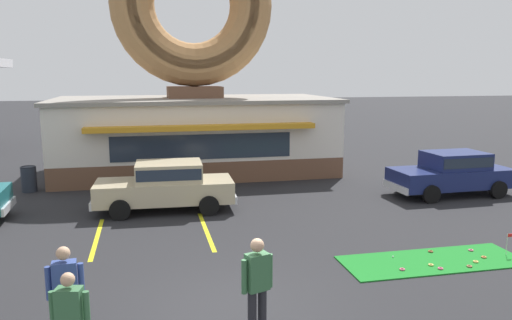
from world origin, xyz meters
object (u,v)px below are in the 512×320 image
golf_ball (393,257)px  putting_flag_pin (509,239)px  pedestrian_hooded_kid (66,291)px  car_champagne (166,184)px  pedestrian_blue_sweater_man (70,318)px  trash_bin (29,179)px  pedestrian_leather_jacket_man (257,283)px  car_navy (452,172)px

golf_ball → putting_flag_pin: size_ratio=0.08×
golf_ball → pedestrian_hooded_kid: 7.57m
golf_ball → pedestrian_hooded_kid: size_ratio=0.02×
car_champagne → pedestrian_blue_sweater_man: size_ratio=2.91×
car_champagne → pedestrian_hooded_kid: 8.26m
putting_flag_pin → trash_bin: size_ratio=0.56×
car_champagne → pedestrian_blue_sweater_man: 9.05m
pedestrian_blue_sweater_man → putting_flag_pin: bearing=16.0°
golf_ball → pedestrian_leather_jacket_man: 5.03m
car_champagne → pedestrian_hooded_kid: bearing=-103.7°
car_navy → car_champagne: same height
car_champagne → pedestrian_hooded_kid: pedestrian_hooded_kid is taller
pedestrian_blue_sweater_man → pedestrian_leather_jacket_man: 2.94m
golf_ball → car_navy: 7.61m
pedestrian_blue_sweater_man → trash_bin: pedestrian_blue_sweater_man is taller
golf_ball → car_champagne: (-5.17, 5.62, 0.82)m
pedestrian_blue_sweater_man → pedestrian_leather_jacket_man: bearing=7.7°
putting_flag_pin → pedestrian_leather_jacket_man: pedestrian_leather_jacket_man is taller
putting_flag_pin → car_champagne: (-8.01, 6.07, 0.43)m
car_champagne → pedestrian_leather_jacket_man: pedestrian_leather_jacket_man is taller
putting_flag_pin → pedestrian_leather_jacket_man: bearing=-160.6°
pedestrian_blue_sweater_man → pedestrian_hooded_kid: (-0.18, 0.85, 0.07)m
car_navy → pedestrian_hooded_kid: 14.64m
golf_ball → pedestrian_hooded_kid: pedestrian_hooded_kid is taller
car_champagne → putting_flag_pin: bearing=-37.2°
pedestrian_blue_sweater_man → trash_bin: (-3.22, 12.67, -0.37)m
putting_flag_pin → trash_bin: trash_bin is taller
pedestrian_hooded_kid → trash_bin: size_ratio=1.74×
car_navy → pedestrian_leather_jacket_man: pedestrian_leather_jacket_man is taller
pedestrian_hooded_kid → golf_ball: bearing=18.6°
trash_bin → pedestrian_blue_sweater_man: bearing=-75.7°
car_champagne → golf_ball: bearing=-47.4°
pedestrian_leather_jacket_man → trash_bin: pedestrian_leather_jacket_man is taller
car_navy → golf_ball: bearing=-133.5°
car_champagne → pedestrian_leather_jacket_man: bearing=-82.3°
car_navy → trash_bin: car_navy is taller
golf_ball → car_champagne: 7.68m
putting_flag_pin → pedestrian_hooded_kid: (-9.96, -1.96, 0.51)m
putting_flag_pin → pedestrian_blue_sweater_man: size_ratio=0.35×
putting_flag_pin → pedestrian_hooded_kid: size_ratio=0.32×
putting_flag_pin → car_navy: size_ratio=0.12×
golf_ball → trash_bin: 13.86m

